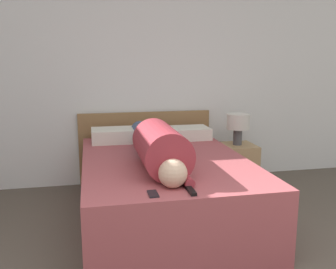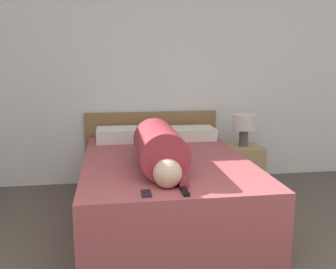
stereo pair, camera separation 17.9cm
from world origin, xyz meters
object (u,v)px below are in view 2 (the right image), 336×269
object	(u,v)px
table_lamp	(244,124)
cell_phone	(146,193)
bed	(165,189)
nightstand	(242,167)
person_lying	(157,146)
pillow_near_headboard	(125,135)
pillow_second	(188,133)
tv_remote	(185,191)

from	to	relation	value
table_lamp	cell_phone	world-z (taller)	table_lamp
cell_phone	bed	bearing A→B (deg)	73.92
bed	nightstand	distance (m)	1.23
bed	person_lying	bearing A→B (deg)	-118.30
pillow_near_headboard	pillow_second	xyz separation A→B (m)	(0.71, 0.00, -0.01)
person_lying	table_lamp	bearing A→B (deg)	39.20
nightstand	tv_remote	world-z (taller)	tv_remote
bed	pillow_second	world-z (taller)	pillow_second
person_lying	cell_phone	world-z (taller)	person_lying
nightstand	pillow_near_headboard	bearing A→B (deg)	176.28
bed	cell_phone	world-z (taller)	cell_phone
bed	pillow_near_headboard	bearing A→B (deg)	112.62
tv_remote	cell_phone	bearing A→B (deg)	176.40
pillow_near_headboard	tv_remote	xyz separation A→B (m)	(0.33, -1.72, -0.06)
table_lamp	bed	bearing A→B (deg)	-144.61
person_lying	pillow_second	bearing A→B (deg)	64.11
person_lying	tv_remote	xyz separation A→B (m)	(0.10, -0.74, -0.15)
bed	table_lamp	xyz separation A→B (m)	(1.00, 0.71, 0.46)
person_lying	pillow_near_headboard	xyz separation A→B (m)	(-0.23, 0.99, -0.09)
pillow_second	cell_phone	size ratio (longest dim) A/B	4.49
bed	table_lamp	world-z (taller)	table_lamp
cell_phone	pillow_second	bearing A→B (deg)	69.46
cell_phone	pillow_near_headboard	bearing A→B (deg)	92.37
person_lying	tv_remote	size ratio (longest dim) A/B	12.00
table_lamp	pillow_second	distance (m)	0.64
pillow_near_headboard	nightstand	bearing A→B (deg)	-3.72
table_lamp	tv_remote	size ratio (longest dim) A/B	2.39
nightstand	person_lying	size ratio (longest dim) A/B	0.28
table_lamp	pillow_near_headboard	world-z (taller)	table_lamp
person_lying	cell_phone	xyz separation A→B (m)	(-0.16, -0.72, -0.15)
tv_remote	nightstand	bearing A→B (deg)	58.41
nightstand	pillow_second	bearing A→B (deg)	172.08
person_lying	pillow_second	distance (m)	1.10
nightstand	table_lamp	world-z (taller)	table_lamp
pillow_near_headboard	table_lamp	bearing A→B (deg)	-3.72
pillow_second	pillow_near_headboard	bearing A→B (deg)	180.00
bed	table_lamp	distance (m)	1.31
pillow_near_headboard	tv_remote	world-z (taller)	pillow_near_headboard
pillow_second	cell_phone	distance (m)	1.83
nightstand	pillow_second	distance (m)	0.75
bed	tv_remote	distance (m)	0.98
bed	pillow_second	bearing A→B (deg)	64.69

